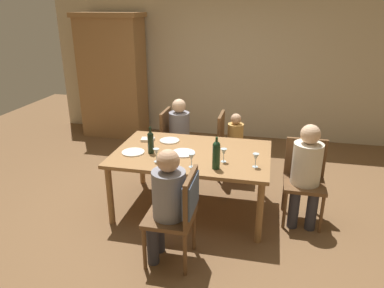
% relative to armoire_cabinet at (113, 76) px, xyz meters
% --- Properties ---
extents(ground_plane, '(10.00, 10.00, 0.00)m').
position_rel_armoire_cabinet_xyz_m(ground_plane, '(1.98, -2.32, -1.10)').
color(ground_plane, brown).
extents(rear_room_partition, '(6.40, 0.12, 2.70)m').
position_rel_armoire_cabinet_xyz_m(rear_room_partition, '(1.98, 0.45, 0.25)').
color(rear_room_partition, beige).
rests_on(rear_room_partition, ground_plane).
extents(armoire_cabinet, '(1.18, 0.62, 2.18)m').
position_rel_armoire_cabinet_xyz_m(armoire_cabinet, '(0.00, 0.00, 0.00)').
color(armoire_cabinet, olive).
rests_on(armoire_cabinet, ground_plane).
extents(dining_table, '(1.76, 1.15, 0.73)m').
position_rel_armoire_cabinet_xyz_m(dining_table, '(1.98, -2.32, -0.44)').
color(dining_table, olive).
rests_on(dining_table, ground_plane).
extents(chair_far_left, '(0.44, 0.44, 0.92)m').
position_rel_armoire_cabinet_xyz_m(chair_far_left, '(1.50, -1.37, -0.56)').
color(chair_far_left, brown).
rests_on(chair_far_left, ground_plane).
extents(chair_right_end, '(0.44, 0.44, 0.92)m').
position_rel_armoire_cabinet_xyz_m(chair_right_end, '(3.24, -2.24, -0.56)').
color(chair_right_end, brown).
rests_on(chair_right_end, ground_plane).
extents(chair_near, '(0.46, 0.44, 0.92)m').
position_rel_armoire_cabinet_xyz_m(chair_near, '(2.10, -3.28, -0.50)').
color(chair_near, brown).
rests_on(chair_near, ground_plane).
extents(chair_far_right, '(0.44, 0.44, 0.92)m').
position_rel_armoire_cabinet_xyz_m(chair_far_right, '(2.29, -1.37, -0.56)').
color(chair_far_right, brown).
rests_on(chair_far_right, ground_plane).
extents(person_woman_host, '(0.33, 0.29, 1.09)m').
position_rel_armoire_cabinet_xyz_m(person_woman_host, '(1.61, -1.37, -0.46)').
color(person_woman_host, '#33333D').
rests_on(person_woman_host, ground_plane).
extents(person_man_bearded, '(0.31, 0.36, 1.15)m').
position_rel_armoire_cabinet_xyz_m(person_man_bearded, '(3.24, -2.35, -0.44)').
color(person_man_bearded, '#33333D').
rests_on(person_man_bearded, ground_plane).
extents(person_man_guest, '(0.35, 0.31, 1.13)m').
position_rel_armoire_cabinet_xyz_m(person_man_guest, '(1.95, -3.28, -0.44)').
color(person_man_guest, '#33333D').
rests_on(person_man_guest, ground_plane).
extents(person_child_small, '(0.25, 0.22, 0.94)m').
position_rel_armoire_cabinet_xyz_m(person_child_small, '(2.40, -1.37, -0.54)').
color(person_child_small, '#33333D').
rests_on(person_child_small, ground_plane).
extents(wine_bottle_tall_green, '(0.08, 0.08, 0.34)m').
position_rel_armoire_cabinet_xyz_m(wine_bottle_tall_green, '(2.31, -2.69, -0.21)').
color(wine_bottle_tall_green, '#19381E').
rests_on(wine_bottle_tall_green, dining_table).
extents(wine_bottle_dark_red, '(0.07, 0.07, 0.31)m').
position_rel_armoire_cabinet_xyz_m(wine_bottle_dark_red, '(1.53, -2.44, -0.23)').
color(wine_bottle_dark_red, black).
rests_on(wine_bottle_dark_red, dining_table).
extents(wine_glass_near_left, '(0.07, 0.07, 0.15)m').
position_rel_armoire_cabinet_xyz_m(wine_glass_near_left, '(2.70, -2.57, -0.26)').
color(wine_glass_near_left, silver).
rests_on(wine_glass_near_left, dining_table).
extents(wine_glass_centre, '(0.07, 0.07, 0.15)m').
position_rel_armoire_cabinet_xyz_m(wine_glass_centre, '(2.36, -2.51, -0.26)').
color(wine_glass_centre, silver).
rests_on(wine_glass_centre, dining_table).
extents(wine_glass_near_right, '(0.07, 0.07, 0.15)m').
position_rel_armoire_cabinet_xyz_m(wine_glass_near_right, '(2.06, -2.72, -0.26)').
color(wine_glass_near_right, silver).
rests_on(wine_glass_near_right, dining_table).
extents(wine_glass_far, '(0.07, 0.07, 0.15)m').
position_rel_armoire_cabinet_xyz_m(wine_glass_far, '(1.67, -2.66, -0.26)').
color(wine_glass_far, silver).
rests_on(wine_glass_far, dining_table).
extents(dinner_plate_host, '(0.26, 0.26, 0.01)m').
position_rel_armoire_cabinet_xyz_m(dinner_plate_host, '(1.33, -2.48, -0.36)').
color(dinner_plate_host, white).
rests_on(dinner_plate_host, dining_table).
extents(dinner_plate_guest_left, '(0.27, 0.27, 0.01)m').
position_rel_armoire_cabinet_xyz_m(dinner_plate_guest_left, '(1.89, -2.38, -0.36)').
color(dinner_plate_guest_left, white).
rests_on(dinner_plate_guest_left, dining_table).
extents(dinner_plate_guest_right, '(0.24, 0.24, 0.01)m').
position_rel_armoire_cabinet_xyz_m(dinner_plate_guest_right, '(1.63, -2.03, -0.36)').
color(dinner_plate_guest_right, silver).
rests_on(dinner_plate_guest_right, dining_table).
extents(folded_napkin, '(0.18, 0.14, 0.03)m').
position_rel_armoire_cabinet_xyz_m(folded_napkin, '(1.36, -2.08, -0.36)').
color(folded_napkin, beige).
rests_on(folded_napkin, dining_table).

